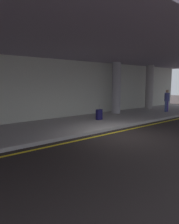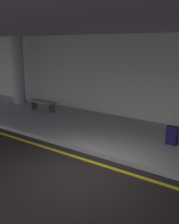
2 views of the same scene
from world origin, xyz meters
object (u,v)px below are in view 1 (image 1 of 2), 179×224
(support_column_right_mid, at_px, (149,87))
(suitcase_upright_primary, at_px, (99,114))
(support_column_center, at_px, (116,88))
(traveler_with_luggage, at_px, (167,99))

(support_column_right_mid, xyz_separation_m, suitcase_upright_primary, (-6.76, -1.25, -1.51))
(support_column_center, distance_m, support_column_right_mid, 4.00)
(support_column_center, height_order, support_column_right_mid, same)
(support_column_right_mid, distance_m, suitcase_upright_primary, 7.04)
(support_column_center, height_order, suitcase_upright_primary, support_column_center)
(traveler_with_luggage, height_order, suitcase_upright_primary, traveler_with_luggage)
(suitcase_upright_primary, bearing_deg, support_column_center, 34.29)
(traveler_with_luggage, bearing_deg, support_column_right_mid, -43.80)
(traveler_with_luggage, bearing_deg, suitcase_upright_primary, 53.15)
(support_column_center, xyz_separation_m, suitcase_upright_primary, (-2.76, -1.25, -1.51))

